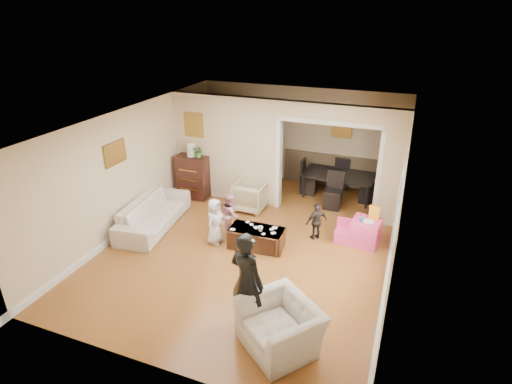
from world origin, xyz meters
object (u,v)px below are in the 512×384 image
at_px(armchair_back, 250,196).
at_px(child_toddler, 317,221).
at_px(dresser, 193,177).
at_px(dining_table, 338,186).
at_px(adult_person, 247,282).
at_px(child_kneel_b, 231,214).
at_px(table_lamp, 191,149).
at_px(armchair_front, 280,326).
at_px(child_kneel_a, 215,221).
at_px(coffee_table, 257,238).
at_px(sofa, 154,213).
at_px(cyan_cup, 362,219).
at_px(play_table, 365,232).
at_px(coffee_cup, 260,229).

xyz_separation_m(armchair_back, child_toddler, (1.80, -0.78, 0.07)).
xyz_separation_m(armchair_back, dresser, (-1.62, 0.15, 0.21)).
distance_m(dining_table, adult_person, 5.17).
bearing_deg(child_kneel_b, table_lamp, 25.65).
xyz_separation_m(armchair_back, armchair_front, (2.02, -3.90, 0.01)).
xyz_separation_m(dresser, child_kneel_a, (1.52, -1.83, -0.06)).
bearing_deg(coffee_table, sofa, -179.87).
height_order(coffee_table, cyan_cup, cyan_cup).
bearing_deg(armchair_back, dining_table, -141.70).
bearing_deg(table_lamp, armchair_front, -48.08).
distance_m(armchair_back, cyan_cup, 2.77).
xyz_separation_m(dining_table, child_kneel_a, (-1.93, -3.12, 0.18)).
xyz_separation_m(table_lamp, dining_table, (3.45, 1.29, -0.97)).
relative_size(armchair_back, play_table, 1.34).
distance_m(cyan_cup, dining_table, 2.29).
bearing_deg(cyan_cup, play_table, 26.57).
relative_size(coffee_table, child_toddler, 1.34).
bearing_deg(adult_person, child_kneel_a, -32.71).
bearing_deg(play_table, sofa, -168.32).
xyz_separation_m(cyan_cup, adult_person, (-1.26, -3.03, 0.24)).
xyz_separation_m(sofa, play_table, (4.46, 0.92, -0.05)).
bearing_deg(armchair_back, dresser, -5.09).
relative_size(dining_table, child_kneel_b, 1.90).
height_order(armchair_back, armchair_front, armchair_front).
bearing_deg(dining_table, armchair_front, -85.29).
xyz_separation_m(table_lamp, child_kneel_b, (1.67, -1.38, -0.81)).
height_order(table_lamp, coffee_cup, table_lamp).
bearing_deg(coffee_cup, adult_person, -74.75).
xyz_separation_m(coffee_table, child_kneel_b, (-0.70, 0.30, 0.26)).
bearing_deg(play_table, armchair_back, 167.54).
height_order(coffee_cup, dining_table, dining_table).
height_order(sofa, cyan_cup, sofa).
xyz_separation_m(play_table, dining_table, (-0.95, 2.05, 0.04)).
distance_m(table_lamp, play_table, 4.58).
bearing_deg(coffee_cup, dining_table, 72.06).
height_order(child_kneel_a, child_kneel_b, child_kneel_a).
bearing_deg(dresser, coffee_table, -35.34).
xyz_separation_m(armchair_front, coffee_table, (-1.26, 2.37, -0.14)).
bearing_deg(dresser, cyan_cup, -10.70).
relative_size(play_table, child_kneel_b, 0.60).
bearing_deg(coffee_table, coffee_cup, -26.57).
xyz_separation_m(child_kneel_b, child_toddler, (1.75, 0.45, -0.06)).
distance_m(sofa, child_kneel_b, 1.76).
distance_m(armchair_front, dresser, 5.44).
bearing_deg(cyan_cup, armchair_back, 166.08).
xyz_separation_m(dining_table, adult_person, (-0.40, -5.13, 0.51)).
distance_m(armchair_front, play_table, 3.37).
relative_size(armchair_back, dining_table, 0.42).
height_order(cyan_cup, adult_person, adult_person).
relative_size(table_lamp, child_kneel_a, 0.37).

